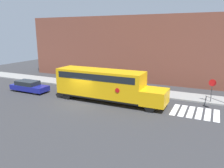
{
  "coord_description": "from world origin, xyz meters",
  "views": [
    {
      "loc": [
        11.96,
        -17.74,
        7.02
      ],
      "look_at": [
        2.61,
        1.91,
        1.79
      ],
      "focal_mm": 35.0,
      "sensor_mm": 36.0,
      "label": 1
    }
  ],
  "objects": [
    {
      "name": "ground_plane",
      "position": [
        0.0,
        0.0,
        0.0
      ],
      "size": [
        60.0,
        60.0,
        0.0
      ],
      "primitive_type": "plane",
      "color": "#333335"
    },
    {
      "name": "sidewalk_strip",
      "position": [
        0.0,
        6.5,
        0.07
      ],
      "size": [
        44.0,
        3.0,
        0.15
      ],
      "color": "gray",
      "rests_on": "ground"
    },
    {
      "name": "building_backdrop",
      "position": [
        0.0,
        13.0,
        4.61
      ],
      "size": [
        32.0,
        4.0,
        9.22
      ],
      "color": "brown",
      "rests_on": "ground"
    },
    {
      "name": "crosswalk_stripes",
      "position": [
        10.78,
        2.0,
        0.0
      ],
      "size": [
        4.0,
        3.2,
        0.01
      ],
      "color": "white",
      "rests_on": "ground"
    },
    {
      "name": "school_bus",
      "position": [
        1.98,
        1.41,
        1.84
      ],
      "size": [
        11.48,
        2.57,
        3.25
      ],
      "color": "#EAA80F",
      "rests_on": "ground"
    },
    {
      "name": "parked_car",
      "position": [
        -7.89,
        0.83,
        0.66
      ],
      "size": [
        4.74,
        1.74,
        1.31
      ],
      "color": "navy",
      "rests_on": "ground"
    },
    {
      "name": "stop_sign",
      "position": [
        11.92,
        5.44,
        1.63
      ],
      "size": [
        0.7,
        0.1,
        2.46
      ],
      "color": "#38383A",
      "rests_on": "ground"
    }
  ]
}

